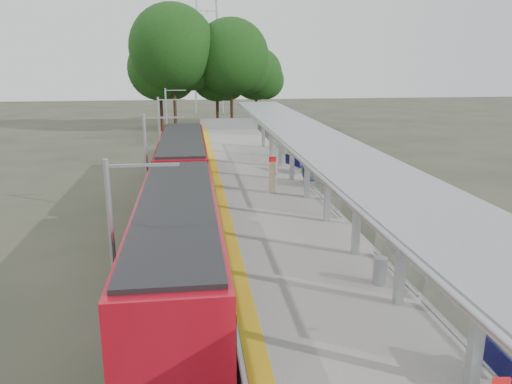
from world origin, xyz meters
TOP-DOWN VIEW (x-y plane):
  - trackbed at (-4.50, 20.00)m, footprint 3.00×70.00m
  - platform at (0.00, 20.00)m, footprint 6.00×50.00m
  - tactile_strip at (-2.55, 20.00)m, footprint 0.60×50.00m
  - end_fence at (0.00, 44.95)m, footprint 6.00×0.10m
  - train at (-4.50, 15.89)m, footprint 2.74×27.60m
  - canopy at (1.61, 16.19)m, footprint 3.27×38.00m
  - tree_cluster at (-2.53, 52.01)m, footprint 18.41×13.71m
  - catenary_masts at (-6.22, 19.00)m, footprint 2.08×48.16m
  - bench_near at (2.61, 2.09)m, footprint 0.49×1.48m
  - bench_mid at (2.62, 20.63)m, footprint 0.42×1.36m
  - bench_far at (2.61, 24.17)m, footprint 1.08×1.63m
  - info_pillar_far at (0.37, 19.23)m, footprint 0.45×0.45m
  - litter_bin at (1.94, 7.37)m, footprint 0.57×0.57m

SIDE VIEW (x-z plane):
  - trackbed at x=-4.50m, z-range 0.00..0.24m
  - platform at x=0.00m, z-range 0.00..1.00m
  - tactile_strip at x=-2.55m, z-range 1.00..1.02m
  - litter_bin at x=1.94m, z-range 1.00..1.91m
  - bench_mid at x=2.62m, z-range 1.02..1.95m
  - bench_near at x=2.61m, z-range 1.03..2.03m
  - bench_far at x=2.61m, z-range 1.03..2.10m
  - end_fence at x=0.00m, z-range 1.00..2.20m
  - info_pillar_far at x=0.37m, z-range 0.87..2.86m
  - train at x=-4.50m, z-range 0.24..3.86m
  - catenary_masts at x=-6.22m, z-range 0.21..5.61m
  - canopy at x=1.61m, z-range 2.37..6.03m
  - tree_cluster at x=-2.53m, z-range 1.03..15.15m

